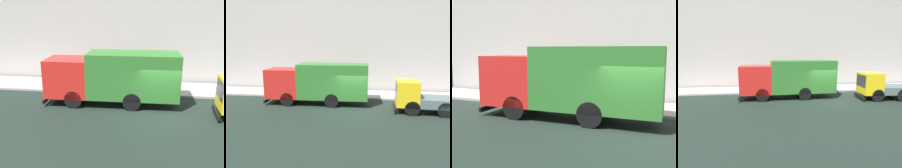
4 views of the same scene
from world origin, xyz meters
TOP-DOWN VIEW (x-y plane):
  - ground at (0.00, 0.00)m, footprint 80.00×80.00m
  - sidewalk at (4.61, 0.00)m, footprint 3.23×30.00m
  - building_facade at (6.73, 0.00)m, footprint 0.50×30.00m
  - large_utility_truck at (1.37, 2.88)m, footprint 2.48×8.17m
  - pedestrian_walking at (5.42, 2.75)m, footprint 0.44×0.44m
  - pedestrian_standing at (5.55, 5.19)m, footprint 0.38×0.38m
  - street_sign_post at (3.30, 2.52)m, footprint 0.44×0.08m

SIDE VIEW (x-z plane):
  - ground at x=0.00m, z-range 0.00..0.00m
  - sidewalk at x=4.61m, z-range 0.00..0.15m
  - pedestrian_standing at x=5.55m, z-range 0.19..1.83m
  - pedestrian_walking at x=5.42m, z-range 0.19..1.92m
  - street_sign_post at x=3.30m, z-range 0.38..2.89m
  - large_utility_truck at x=1.37m, z-range 0.17..3.40m
  - building_facade at x=6.73m, z-range 0.00..12.23m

